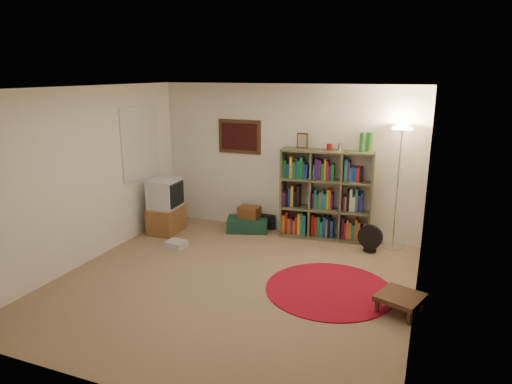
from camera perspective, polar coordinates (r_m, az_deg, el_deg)
room at (r=5.73m, az=-3.46°, el=0.38°), size 4.54×4.54×2.54m
bookshelf at (r=7.56m, az=8.61°, el=-0.45°), size 1.51×0.56×1.77m
floor_lamp at (r=7.13m, az=17.66°, el=5.48°), size 0.47×0.47×1.94m
floor_fan at (r=7.21m, az=14.07°, el=-5.66°), size 0.38×0.23×0.43m
tv_stand at (r=7.94m, az=-11.18°, el=-1.83°), size 0.48×0.66×0.93m
dvd_box at (r=7.35m, az=-9.92°, el=-6.43°), size 0.32×0.28×0.10m
suitcase at (r=7.95m, az=-1.08°, el=-4.07°), size 0.80×0.64×0.22m
wicker_basket at (r=7.92m, az=-0.84°, el=-2.54°), size 0.37×0.27×0.20m
duffel_bag at (r=8.12m, az=1.19°, el=-3.56°), size 0.43×0.40×0.25m
red_rug at (r=6.00m, az=9.15°, el=-11.92°), size 1.62×1.62×0.01m
side_table at (r=5.60m, az=17.60°, el=-12.48°), size 0.60×0.60×0.22m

